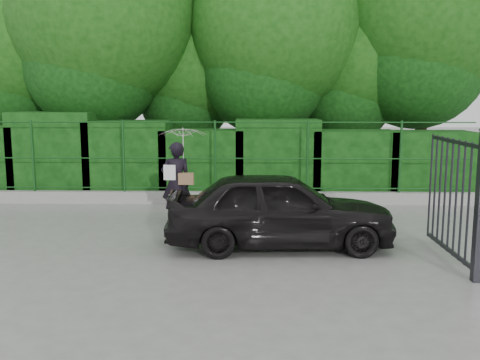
{
  "coord_description": "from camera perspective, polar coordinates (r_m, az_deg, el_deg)",
  "views": [
    {
      "loc": [
        1.32,
        -8.75,
        2.65
      ],
      "look_at": [
        1.09,
        1.3,
        1.1
      ],
      "focal_mm": 40.0,
      "sensor_mm": 36.0,
      "label": 1
    }
  ],
  "objects": [
    {
      "name": "car",
      "position": [
        9.55,
        4.25,
        -3.12
      ],
      "size": [
        4.1,
        1.81,
        1.37
      ],
      "primitive_type": "imported",
      "rotation": [
        0.0,
        0.0,
        1.62
      ],
      "color": "black",
      "rests_on": "ground"
    },
    {
      "name": "trees",
      "position": [
        16.6,
        0.69,
        15.59
      ],
      "size": [
        17.1,
        6.15,
        8.08
      ],
      "color": "black",
      "rests_on": "ground"
    },
    {
      "name": "hedge",
      "position": [
        14.42,
        -4.71,
        2.11
      ],
      "size": [
        14.2,
        1.2,
        2.27
      ],
      "color": "black",
      "rests_on": "ground"
    },
    {
      "name": "ground",
      "position": [
        9.24,
        -7.06,
        -7.98
      ],
      "size": [
        80.0,
        80.0,
        0.0
      ],
      "primitive_type": "plane",
      "color": "gray"
    },
    {
      "name": "fence",
      "position": [
        13.37,
        -3.44,
        2.53
      ],
      "size": [
        14.13,
        0.06,
        1.8
      ],
      "color": "#134416",
      "rests_on": "kerb"
    },
    {
      "name": "woman",
      "position": [
        11.34,
        -6.33,
        2.13
      ],
      "size": [
        1.0,
        1.0,
        2.05
      ],
      "color": "black",
      "rests_on": "ground"
    },
    {
      "name": "kerb",
      "position": [
        13.55,
        -4.33,
        -1.89
      ],
      "size": [
        14.0,
        0.25,
        0.3
      ],
      "primitive_type": "cube",
      "color": "#9E9E99",
      "rests_on": "ground"
    },
    {
      "name": "gate",
      "position": [
        8.79,
        23.18,
        -1.53
      ],
      "size": [
        0.22,
        2.33,
        2.36
      ],
      "color": "#222228",
      "rests_on": "ground"
    }
  ]
}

